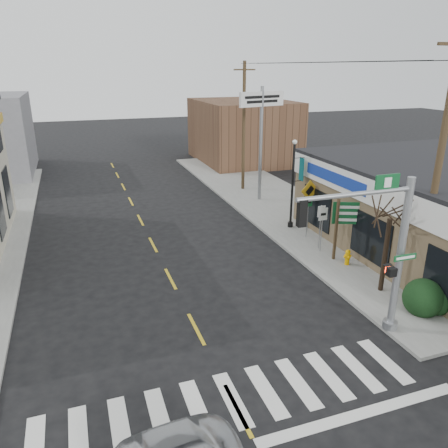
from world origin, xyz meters
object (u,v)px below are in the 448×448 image
object	(u,v)px
fire_hydrant	(347,256)
lamp_post	(294,177)
guide_sign	(350,219)
dance_center_sign	(261,116)
utility_pole_far	(244,126)
utility_pole_near	(438,169)
bare_tree	(392,205)
traffic_signal_pole	(386,242)

from	to	relation	value
fire_hydrant	lamp_post	bearing A→B (deg)	90.63
guide_sign	dance_center_sign	size ratio (longest dim) A/B	0.40
utility_pole_far	utility_pole_near	bearing A→B (deg)	-85.56
lamp_post	dance_center_sign	size ratio (longest dim) A/B	0.66
bare_tree	guide_sign	bearing A→B (deg)	80.33
guide_sign	fire_hydrant	size ratio (longest dim) A/B	4.03
fire_hydrant	dance_center_sign	bearing A→B (deg)	87.74
guide_sign	dance_center_sign	world-z (taller)	dance_center_sign
traffic_signal_pole	fire_hydrant	xyz separation A→B (m)	(2.21, 4.82, -2.85)
fire_hydrant	utility_pole_far	xyz separation A→B (m)	(0.38, 13.66, 4.10)
fire_hydrant	lamp_post	xyz separation A→B (m)	(-0.06, 5.25, 2.41)
lamp_post	utility_pole_near	world-z (taller)	utility_pole_near
guide_sign	dance_center_sign	bearing A→B (deg)	113.11
bare_tree	lamp_post	bearing A→B (deg)	89.69
traffic_signal_pole	guide_sign	distance (m)	6.26
guide_sign	bare_tree	bearing A→B (deg)	-76.62
fire_hydrant	utility_pole_far	size ratio (longest dim) A/B	0.08
traffic_signal_pole	lamp_post	size ratio (longest dim) A/B	1.13
dance_center_sign	fire_hydrant	bearing A→B (deg)	-107.83
fire_hydrant	utility_pole_far	world-z (taller)	utility_pole_far
utility_pole_far	fire_hydrant	bearing A→B (deg)	-89.46
bare_tree	utility_pole_far	world-z (taller)	utility_pole_far
lamp_post	bare_tree	bearing A→B (deg)	-84.86
guide_sign	dance_center_sign	xyz separation A→B (m)	(-0.01, 10.10, 3.56)
bare_tree	utility_pole_far	size ratio (longest dim) A/B	0.51
guide_sign	lamp_post	distance (m)	4.68
guide_sign	utility_pole_near	distance (m)	5.01
fire_hydrant	lamp_post	size ratio (longest dim) A/B	0.15
guide_sign	lamp_post	world-z (taller)	lamp_post
traffic_signal_pole	fire_hydrant	size ratio (longest dim) A/B	7.54
traffic_signal_pole	utility_pole_far	size ratio (longest dim) A/B	0.62
lamp_post	traffic_signal_pole	bearing A→B (deg)	-96.60
dance_center_sign	traffic_signal_pole	bearing A→B (deg)	-115.15
dance_center_sign	bare_tree	bearing A→B (deg)	-107.84
traffic_signal_pole	bare_tree	size ratio (longest dim) A/B	1.21
lamp_post	utility_pole_near	size ratio (longest dim) A/B	0.50
lamp_post	utility_pole_far	distance (m)	8.58
traffic_signal_pole	fire_hydrant	distance (m)	6.02
traffic_signal_pole	utility_pole_near	size ratio (longest dim) A/B	0.56
guide_sign	utility_pole_far	distance (m)	13.23
bare_tree	utility_pole_far	xyz separation A→B (m)	(0.48, 16.12, 0.96)
traffic_signal_pole	dance_center_sign	world-z (taller)	dance_center_sign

